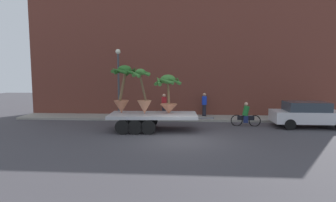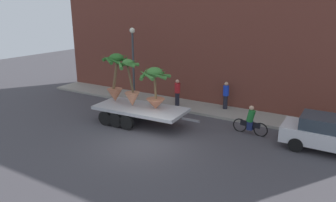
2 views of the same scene
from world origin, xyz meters
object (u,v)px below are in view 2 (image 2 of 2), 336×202
Objects in this scene: potted_palm_middle at (155,87)px; pedestrian_far_left at (177,92)px; flatbed_trailer at (137,110)px; parked_car at (333,134)px; potted_palm_front at (131,86)px; cyclist at (250,121)px; street_lamp at (133,55)px; potted_palm_rear at (116,77)px; pedestrian_near_gate at (226,95)px.

potted_palm_middle is 1.32× the size of pedestrian_far_left.
parked_car is (9.62, 1.52, 0.08)m from flatbed_trailer.
pedestrian_far_left is at bearing 80.84° from flatbed_trailer.
cyclist is at bearing 15.36° from potted_palm_front.
potted_palm_front is at bearing -55.68° from street_lamp.
potted_palm_rear is 1.08× the size of potted_palm_front.
potted_palm_rear is 1.27m from potted_palm_front.
flatbed_trailer is 5.74m from pedestrian_near_gate.
potted_palm_rear is 7.78m from cyclist.
pedestrian_far_left is (0.91, 3.65, -1.07)m from potted_palm_front.
street_lamp is (-3.17, -0.34, 2.19)m from pedestrian_far_left.
potted_palm_front reaches higher than potted_palm_middle.
street_lamp is (-2.58, 3.28, 2.48)m from flatbed_trailer.
potted_palm_front is 4.16m from street_lamp.
cyclist is 3.77m from pedestrian_near_gate.
parked_car is (8.51, 1.34, -1.36)m from potted_palm_middle.
flatbed_trailer is 2.69× the size of potted_palm_middle.
cyclist reaches higher than flatbed_trailer.
pedestrian_far_left is at bearing -162.00° from pedestrian_near_gate.
potted_palm_front is 1.41× the size of cyclist.
potted_palm_rear is at bearing -71.29° from street_lamp.
cyclist is (6.22, 1.71, -1.44)m from potted_palm_front.
flatbed_trailer is 9.74m from parked_car.
pedestrian_near_gate is 3.05m from pedestrian_far_left.
potted_palm_middle is 5.11m from pedestrian_near_gate.
pedestrian_far_left is (-9.04, 2.10, 0.22)m from parked_car.
street_lamp is at bearing -173.88° from pedestrian_far_left.
cyclist is at bearing -50.10° from pedestrian_near_gate.
cyclist is 0.42× the size of parked_car.
potted_palm_front is (-0.33, -0.03, 1.37)m from flatbed_trailer.
pedestrian_far_left is at bearing 6.12° from street_lamp.
parked_car is at bearing -26.32° from pedestrian_near_gate.
pedestrian_far_left is at bearing 166.95° from parked_car.
pedestrian_near_gate is at bearing 52.62° from flatbed_trailer.
pedestrian_near_gate and pedestrian_far_left have the same top height.
parked_car is at bearing 8.93° from potted_palm_middle.
potted_palm_rear is 1.64× the size of pedestrian_near_gate.
potted_palm_middle is 3.66m from pedestrian_far_left.
flatbed_trailer is 3.56× the size of pedestrian_near_gate.
pedestrian_near_gate reaches higher than flatbed_trailer.
street_lamp reaches higher than pedestrian_far_left.
potted_palm_front is at bearing -129.71° from pedestrian_near_gate.
potted_palm_front is (-1.44, -0.21, -0.08)m from potted_palm_middle.
flatbed_trailer is 2.17× the size of potted_palm_rear.
flatbed_trailer is 1.26× the size of street_lamp.
parked_car is 9.28m from pedestrian_far_left.
street_lamp reaches higher than flatbed_trailer.
street_lamp is (-12.21, 1.76, 2.40)m from parked_car.
potted_palm_rear reaches higher than potted_palm_middle.
flatbed_trailer is 4.86m from street_lamp.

